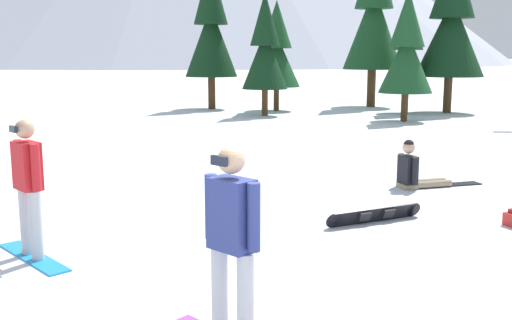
{
  "coord_description": "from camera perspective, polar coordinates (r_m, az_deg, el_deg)",
  "views": [
    {
      "loc": [
        -0.19,
        -4.73,
        2.56
      ],
      "look_at": [
        -0.54,
        4.19,
        1.0
      ],
      "focal_mm": 42.29,
      "sensor_mm": 36.0,
      "label": 1
    }
  ],
  "objects": [
    {
      "name": "pine_tree_young",
      "position": [
        24.21,
        14.06,
        10.05
      ],
      "size": [
        2.07,
        2.07,
        5.04
      ],
      "color": "#472D19",
      "rests_on": "ground_plane"
    },
    {
      "name": "snowboarder_background",
      "position": [
        12.11,
        14.87,
        -1.03
      ],
      "size": [
        1.77,
        0.97,
        0.96
      ],
      "color": "gray",
      "rests_on": "ground_plane"
    },
    {
      "name": "pine_tree_slender",
      "position": [
        29.17,
        -4.29,
        12.33
      ],
      "size": [
        2.49,
        2.49,
        7.0
      ],
      "color": "#472D19",
      "rests_on": "ground_plane"
    },
    {
      "name": "pine_tree_short",
      "position": [
        27.56,
        14.14,
        9.82
      ],
      "size": [
        2.03,
        2.03,
        4.89
      ],
      "color": "#472D19",
      "rests_on": "ground_plane"
    },
    {
      "name": "pine_tree_broad",
      "position": [
        28.11,
        1.96,
        10.27
      ],
      "size": [
        2.18,
        2.18,
        5.04
      ],
      "color": "#472D19",
      "rests_on": "ground_plane"
    },
    {
      "name": "pine_tree_tall",
      "position": [
        25.74,
        0.85,
        10.47
      ],
      "size": [
        1.94,
        1.94,
        5.18
      ],
      "color": "#472D19",
      "rests_on": "ground_plane"
    },
    {
      "name": "pine_tree_leaning",
      "position": [
        28.53,
        18.01,
        12.29
      ],
      "size": [
        2.99,
        2.99,
        7.31
      ],
      "color": "#472D19",
      "rests_on": "ground_plane"
    },
    {
      "name": "pine_tree_twin",
      "position": [
        30.86,
        11.07,
        13.5
      ],
      "size": [
        2.91,
        2.91,
        8.44
      ],
      "color": "#472D19",
      "rests_on": "ground_plane"
    },
    {
      "name": "loose_snowboard_near_right",
      "position": [
        9.5,
        11.21,
        -5.11
      ],
      "size": [
        1.61,
        0.92,
        0.25
      ],
      "color": "black",
      "rests_on": "ground_plane"
    },
    {
      "name": "snowboarder_midground",
      "position": [
        8.06,
        -20.73,
        -2.31
      ],
      "size": [
        1.33,
        1.32,
        1.78
      ],
      "color": "#1E8CD8",
      "rests_on": "ground_plane"
    },
    {
      "name": "snowboarder_foreground",
      "position": [
        5.23,
        -2.3,
        -7.84
      ],
      "size": [
        1.34,
        1.22,
        1.81
      ],
      "color": "#993FD8",
      "rests_on": "ground_plane"
    }
  ]
}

